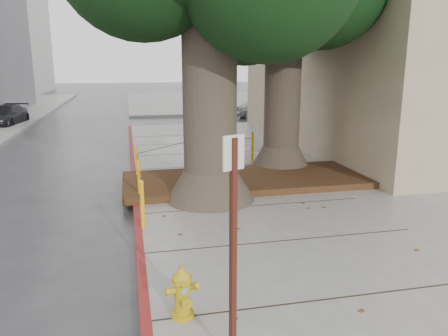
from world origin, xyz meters
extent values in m
plane|color=#28282B|center=(0.00, 0.00, 0.00)|extent=(140.00, 140.00, 0.00)
cube|color=slate|center=(6.00, 30.00, 0.07)|extent=(16.00, 20.00, 0.15)
cube|color=maroon|center=(-2.00, 2.50, 0.07)|extent=(0.14, 26.00, 0.16)
cube|color=black|center=(0.90, 3.90, 0.23)|extent=(6.40, 2.60, 0.16)
cube|color=tan|center=(10.00, 8.50, 5.00)|extent=(12.00, 13.00, 10.00)
cube|color=silver|center=(16.00, 26.00, 4.50)|extent=(10.00, 10.00, 9.00)
cube|color=slate|center=(22.00, 32.00, 6.00)|extent=(12.00, 14.00, 12.00)
cone|color=#4C3F33|center=(-0.30, 2.70, 0.50)|extent=(2.04, 2.04, 0.70)
cylinder|color=#4C3F33|center=(-0.30, 2.70, 2.53)|extent=(1.20, 1.20, 4.22)
cone|color=#4C3F33|center=(2.30, 5.20, 0.50)|extent=(1.77, 1.77, 0.70)
cylinder|color=#4C3F33|center=(2.30, 5.20, 2.32)|extent=(1.04, 1.04, 3.84)
sphere|color=black|center=(3.40, 5.60, 4.99)|extent=(3.00, 3.00, 3.00)
cylinder|color=#F2A30D|center=(-1.90, 1.20, 0.60)|extent=(0.08, 0.08, 0.90)
sphere|color=#F2A30D|center=(-1.90, 1.20, 1.05)|extent=(0.09, 0.09, 0.09)
cylinder|color=#F2A30D|center=(-1.90, 3.00, 0.60)|extent=(0.08, 0.08, 0.90)
sphere|color=#F2A30D|center=(-1.90, 3.00, 1.05)|extent=(0.09, 0.09, 0.09)
cylinder|color=#F2A30D|center=(-1.90, 4.80, 0.60)|extent=(0.08, 0.08, 0.90)
sphere|color=#F2A30D|center=(-1.90, 4.80, 1.05)|extent=(0.09, 0.09, 0.09)
cylinder|color=#F2A30D|center=(-0.40, 6.30, 0.60)|extent=(0.08, 0.08, 0.90)
sphere|color=#F2A30D|center=(-0.40, 6.30, 1.05)|extent=(0.09, 0.09, 0.09)
cylinder|color=#F2A30D|center=(1.80, 6.50, 0.60)|extent=(0.08, 0.08, 0.90)
sphere|color=#F2A30D|center=(1.80, 6.50, 1.05)|extent=(0.09, 0.09, 0.09)
cylinder|color=black|center=(-1.90, 2.10, 0.87)|extent=(0.02, 1.80, 0.02)
cylinder|color=black|center=(-1.90, 3.90, 0.87)|extent=(0.02, 1.80, 0.02)
cylinder|color=black|center=(-1.15, 5.55, 0.87)|extent=(1.51, 1.51, 0.02)
cylinder|color=black|center=(0.70, 6.40, 0.87)|extent=(2.20, 0.22, 0.02)
cylinder|color=gold|center=(-1.54, -1.98, 0.18)|extent=(0.34, 0.34, 0.05)
cylinder|color=gold|center=(-1.54, -1.98, 0.42)|extent=(0.23, 0.23, 0.45)
cylinder|color=gold|center=(-1.54, -1.98, 0.65)|extent=(0.31, 0.31, 0.06)
cone|color=gold|center=(-1.54, -1.98, 0.74)|extent=(0.29, 0.29, 0.13)
cylinder|color=gold|center=(-1.54, -1.98, 0.82)|extent=(0.06, 0.06, 0.04)
cylinder|color=gold|center=(-1.66, -2.00, 0.53)|extent=(0.14, 0.10, 0.08)
cylinder|color=gold|center=(-1.43, -1.95, 0.53)|extent=(0.14, 0.10, 0.08)
cylinder|color=gold|center=(-1.52, -2.08, 0.42)|extent=(0.14, 0.15, 0.12)
cube|color=#5999D8|center=(-1.52, -2.07, 0.55)|extent=(0.06, 0.02, 0.06)
cube|color=#471911|center=(-1.14, -2.94, 1.35)|extent=(0.08, 0.08, 2.40)
cube|color=silver|center=(-1.14, -2.94, 2.41)|extent=(0.23, 0.11, 0.34)
imported|color=#AEAEB3|center=(5.77, 18.64, 0.55)|extent=(3.31, 1.54, 1.10)
imported|color=maroon|center=(11.60, 18.10, 0.64)|extent=(3.99, 1.65, 1.28)
imported|color=black|center=(-8.34, 17.91, 0.54)|extent=(1.99, 3.91, 1.09)
camera|label=1|loc=(-2.09, -6.83, 3.22)|focal=35.00mm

